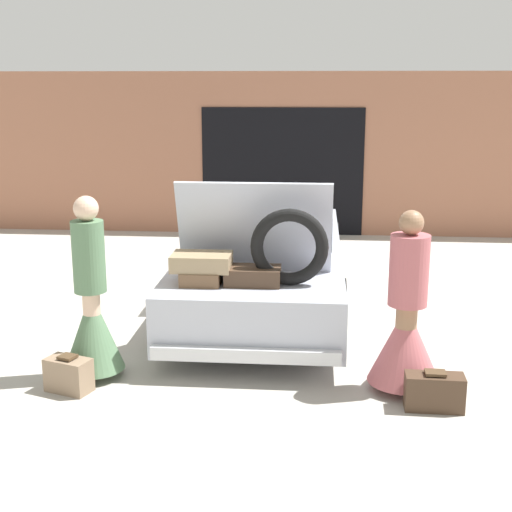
# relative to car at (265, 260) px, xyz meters

# --- Properties ---
(ground_plane) EXTENTS (40.00, 40.00, 0.00)m
(ground_plane) POSITION_rel_car_xyz_m (0.00, 0.02, -0.55)
(ground_plane) COLOR #ADA89E
(garage_wall_back) EXTENTS (12.00, 0.14, 2.80)m
(garage_wall_back) POSITION_rel_car_xyz_m (0.00, 4.16, 0.84)
(garage_wall_back) COLOR #9E664C
(garage_wall_back) RESTS_ON ground_plane
(car) EXTENTS (1.82, 4.84, 1.70)m
(car) POSITION_rel_car_xyz_m (0.00, 0.00, 0.00)
(car) COLOR #B2B7C6
(car) RESTS_ON ground_plane
(person_left) EXTENTS (0.55, 0.55, 1.67)m
(person_left) POSITION_rel_car_xyz_m (-1.39, -2.33, 0.05)
(person_left) COLOR beige
(person_left) RESTS_ON ground_plane
(person_right) EXTENTS (0.64, 0.64, 1.59)m
(person_right) POSITION_rel_car_xyz_m (1.39, -2.37, 0.02)
(person_right) COLOR #997051
(person_right) RESTS_ON ground_plane
(suitcase_beside_left_person) EXTENTS (0.44, 0.33, 0.33)m
(suitcase_beside_left_person) POSITION_rel_car_xyz_m (-1.52, -2.66, -0.40)
(suitcase_beside_left_person) COLOR #8C7259
(suitcase_beside_left_person) RESTS_ON ground_plane
(suitcase_beside_right_person) EXTENTS (0.48, 0.22, 0.33)m
(suitcase_beside_right_person) POSITION_rel_car_xyz_m (1.59, -2.76, -0.40)
(suitcase_beside_right_person) COLOR #473323
(suitcase_beside_right_person) RESTS_ON ground_plane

